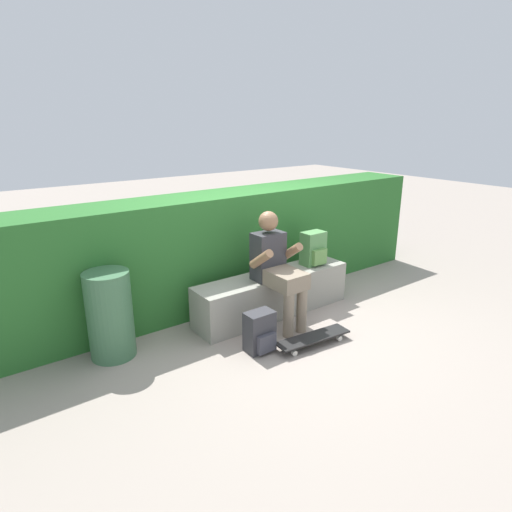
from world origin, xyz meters
TOP-DOWN VIEW (x-y plane):
  - ground_plane at (0.00, 0.00)m, footprint 24.00×24.00m
  - bench_main at (0.00, 0.32)m, footprint 1.93×0.43m
  - person_skater at (-0.13, 0.11)m, footprint 0.49×0.62m
  - skateboard_near_person at (-0.14, -0.49)m, footprint 0.82×0.28m
  - backpack_on_bench at (0.60, 0.31)m, footprint 0.28×0.23m
  - backpack_on_ground at (-0.63, -0.26)m, footprint 0.28×0.23m
  - hedge_row at (-0.45, 1.03)m, footprint 6.50×0.66m
  - trash_bin at (-1.80, 0.50)m, footprint 0.42×0.42m

SIDE VIEW (x-z plane):
  - ground_plane at x=0.00m, z-range 0.00..0.00m
  - skateboard_near_person at x=-0.14m, z-range 0.03..0.12m
  - backpack_on_ground at x=-0.63m, z-range -0.01..0.39m
  - bench_main at x=0.00m, z-range 0.00..0.48m
  - trash_bin at x=-1.80m, z-range 0.00..0.84m
  - hedge_row at x=-0.45m, z-range 0.00..1.32m
  - backpack_on_bench at x=0.60m, z-range 0.47..0.87m
  - person_skater at x=-0.13m, z-range 0.06..1.28m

